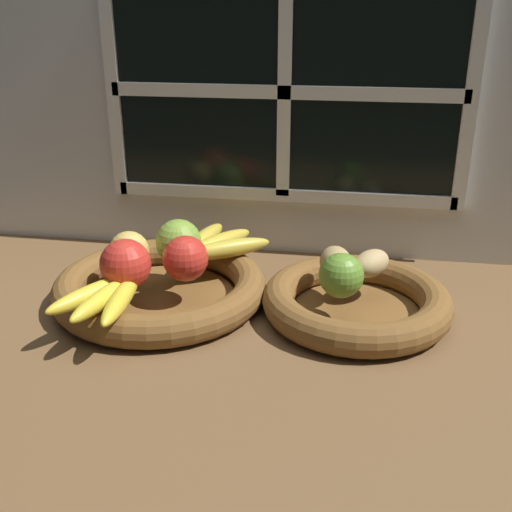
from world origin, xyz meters
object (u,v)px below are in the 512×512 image
fruit_bowl_left (160,288)px  apple_golden_left (129,251)px  banana_bunch_back (214,244)px  potato_back (371,263)px  lime_near (341,275)px  apple_green_back (179,242)px  apple_red_front (125,264)px  apple_red_right (185,258)px  banana_bunch_front (108,295)px  potato_oblong (336,263)px  fruit_bowl_right (356,302)px

fruit_bowl_left → apple_golden_left: apple_golden_left is taller
fruit_bowl_left → banana_bunch_back: bearing=54.3°
potato_back → lime_near: bearing=-119.0°
apple_green_back → apple_red_front: apple_red_front is taller
apple_red_right → apple_red_front: size_ratio=0.93×
apple_green_back → apple_golden_left: (-7.27, -3.81, -0.56)cm
banana_bunch_front → apple_red_front: bearing=82.0°
potato_oblong → fruit_bowl_right: bearing=-37.9°
fruit_bowl_right → banana_bunch_back: 27.11cm
fruit_bowl_right → apple_green_back: size_ratio=3.87×
fruit_bowl_left → potato_back: potato_back is taller
lime_near → apple_red_right: bearing=175.2°
potato_back → potato_oblong: bearing=-164.1°
apple_red_front → fruit_bowl_left: bearing=63.0°
potato_oblong → apple_red_right: bearing=-168.8°
apple_red_right → potato_back: (28.87, 6.19, -1.50)cm
apple_golden_left → fruit_bowl_left: bearing=-6.0°
fruit_bowl_right → apple_red_front: apple_red_front is taller
fruit_bowl_left → lime_near: bearing=-7.5°
fruit_bowl_left → apple_green_back: size_ratio=4.56×
banana_bunch_back → apple_red_front: bearing=-122.6°
apple_red_right → apple_golden_left: (-10.12, 2.33, -0.35)cm
fruit_bowl_left → apple_golden_left: size_ratio=5.33×
apple_golden_left → apple_green_back: bearing=27.6°
fruit_bowl_right → potato_oblong: bearing=142.1°
apple_red_front → banana_bunch_back: (10.14, 15.88, -2.35)cm
apple_red_front → apple_golden_left: size_ratio=1.20×
apple_red_front → lime_near: 32.59cm
apple_red_right → apple_golden_left: size_ratio=1.11×
fruit_bowl_left → apple_green_back: apple_green_back is taller
apple_red_front → potato_back: bearing=15.9°
banana_bunch_back → fruit_bowl_right: bearing=-21.3°
fruit_bowl_right → potato_back: 6.83cm
fruit_bowl_left → apple_green_back: 8.17cm
fruit_bowl_right → apple_green_back: apple_green_back is taller
apple_golden_left → banana_bunch_back: size_ratio=0.38×
banana_bunch_back → potato_back: bearing=-11.2°
lime_near → fruit_bowl_left: bearing=172.5°
apple_green_back → lime_near: size_ratio=1.13×
fruit_bowl_left → banana_bunch_front: (-3.93, -11.80, 4.14)cm
fruit_bowl_left → apple_green_back: bearing=63.0°
fruit_bowl_left → potato_oblong: size_ratio=4.54×
fruit_bowl_right → banana_bunch_back: bearing=158.7°
fruit_bowl_left → banana_bunch_front: size_ratio=2.00×
apple_golden_left → banana_bunch_back: apple_golden_left is taller
apple_red_right → apple_red_front: bearing=-152.0°
fruit_bowl_left → potato_back: bearing=7.4°
fruit_bowl_right → apple_red_right: 27.68cm
apple_red_right → apple_golden_left: apple_red_right is taller
apple_red_right → lime_near: (24.31, -2.06, -0.25)cm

